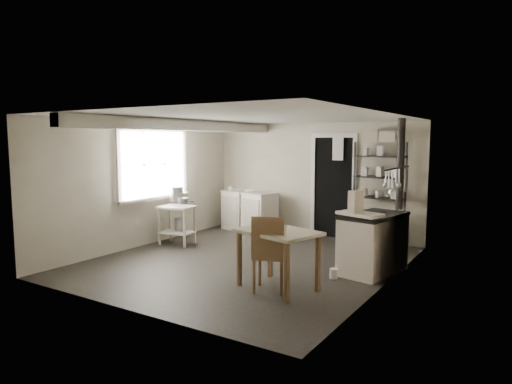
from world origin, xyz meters
The scene contains 31 objects.
floor centered at (0.00, 0.00, 0.00)m, with size 5.00×5.00×0.00m, color black.
ceiling centered at (0.00, 0.00, 2.30)m, with size 5.00×5.00×0.00m, color beige.
wall_back centered at (0.00, 2.50, 1.15)m, with size 4.50×0.02×2.30m, color #BDB6A1.
wall_front centered at (0.00, -2.50, 1.15)m, with size 4.50×0.02×2.30m, color #BDB6A1.
wall_left centered at (-2.25, 0.00, 1.15)m, with size 0.02×5.00×2.30m, color #BDB6A1.
wall_right centered at (2.25, 0.00, 1.15)m, with size 0.02×5.00×2.30m, color #BDB6A1.
window centered at (-2.22, 0.20, 1.50)m, with size 0.12×1.76×1.28m, color silver, non-canonical shape.
doorway centered at (0.45, 2.47, 1.00)m, with size 0.96×0.10×2.08m, color silver, non-canonical shape.
ceiling_beam centered at (-1.20, 0.00, 2.20)m, with size 0.18×5.00×0.18m, color silver, non-canonical shape.
wallpaper_panel centered at (2.24, 0.00, 1.15)m, with size 0.01×5.00×2.30m, color beige, non-canonical shape.
utensil_rail centered at (2.19, 0.60, 1.55)m, with size 0.06×1.20×0.44m, color #ADADAF, non-canonical shape.
prep_table centered at (-1.77, 0.33, 0.40)m, with size 0.63×0.45×0.73m, color silver, non-canonical shape.
stockpot centered at (-1.85, 0.42, 0.94)m, with size 0.25×0.25×0.27m, color #ADADAF.
saucepan centered at (-1.55, 0.27, 0.85)m, with size 0.18×0.18×0.10m, color #ADADAF.
bucket centered at (-1.73, 0.37, 0.39)m, with size 0.20×0.20×0.22m, color #ADADAF.
base_cabinets centered at (-1.33, 2.12, 0.46)m, with size 1.30×0.56×0.86m, color silver, non-canonical shape.
mixing_bowl centered at (-1.26, 2.04, 0.96)m, with size 0.29×0.29×0.07m, color white.
counter_cup centered at (-1.71, 1.97, 0.97)m, with size 0.12×0.12×0.09m, color white.
shelf_rack centered at (1.43, 2.31, 0.95)m, with size 0.91×0.35×1.91m, color black, non-canonical shape.
shelf_jar centered at (1.17, 2.27, 1.38)m, with size 0.09×0.10×0.21m, color white.
storage_box_a centered at (1.26, 2.32, 2.01)m, with size 0.29×0.25×0.20m, color beige.
storage_box_b centered at (1.59, 2.33, 1.99)m, with size 0.31×0.28×0.20m, color beige.
stove centered at (1.92, 0.49, 0.44)m, with size 0.62×1.11×0.87m, color silver, non-canonical shape.
stovepipe centered at (2.16, 0.95, 1.59)m, with size 0.11×0.11×1.41m, color black, non-canonical shape.
side_ledge centered at (1.86, 0.06, 0.43)m, with size 0.62×0.33×0.95m, color silver, non-canonical shape.
oats_box centered at (1.80, 0.04, 1.01)m, with size 0.12×0.20×0.30m, color beige.
work_table centered at (1.10, -0.90, 0.38)m, with size 1.03×0.72×0.78m, color beige, non-canonical shape.
table_cup centered at (1.25, -1.05, 0.81)m, with size 0.11×0.11×0.10m, color white.
chair centered at (1.06, -1.03, 0.48)m, with size 0.41×0.43×1.00m, color brown, non-canonical shape.
flour_sack centered at (1.51, 2.11, 0.24)m, with size 0.41×0.35×0.50m, color silver.
floor_crock centered at (1.56, -0.11, 0.07)m, with size 0.11×0.11×0.14m, color white.
Camera 1 is at (3.97, -6.00, 1.95)m, focal length 32.00 mm.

